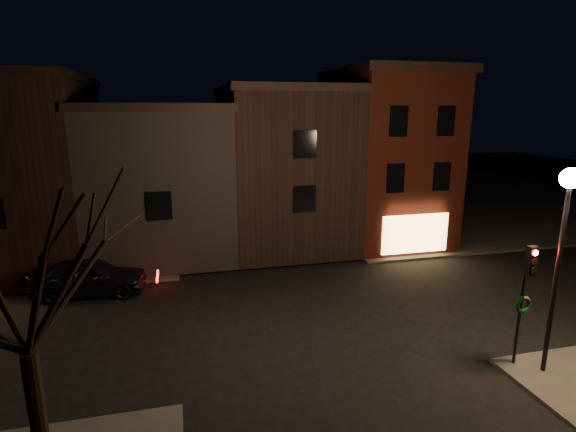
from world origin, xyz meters
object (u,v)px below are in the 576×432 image
(street_lamp_near, at_px, (565,216))
(parked_car_a, at_px, (90,277))
(traffic_signal, at_px, (526,287))
(bare_tree_left, at_px, (14,254))

(street_lamp_near, relative_size, parked_car_a, 1.31)
(parked_car_a, bearing_deg, street_lamp_near, -119.38)
(traffic_signal, distance_m, bare_tree_left, 13.93)
(street_lamp_near, xyz_separation_m, traffic_signal, (-0.60, 0.49, -2.37))
(street_lamp_near, xyz_separation_m, parked_car_a, (-15.13, 10.25, -4.34))
(traffic_signal, xyz_separation_m, bare_tree_left, (-13.60, -1.49, 2.63))
(traffic_signal, height_order, bare_tree_left, bare_tree_left)
(traffic_signal, relative_size, bare_tree_left, 0.54)
(parked_car_a, bearing_deg, traffic_signal, -119.15)
(street_lamp_near, height_order, traffic_signal, street_lamp_near)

